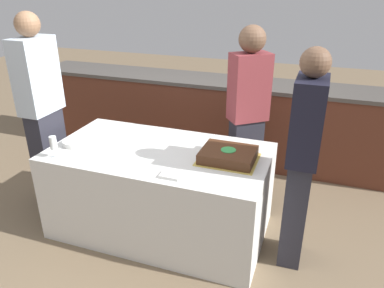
{
  "coord_description": "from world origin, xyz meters",
  "views": [
    {
      "loc": [
        1.13,
        -2.4,
        1.98
      ],
      "look_at": [
        0.27,
        0.0,
        0.82
      ],
      "focal_mm": 35.0,
      "sensor_mm": 36.0,
      "label": 1
    }
  ],
  "objects_px": {
    "wine_glass": "(53,144)",
    "person_seated_left": "(43,114)",
    "person_seated_right": "(302,160)",
    "plate_stack": "(76,142)",
    "cake": "(228,155)",
    "person_cutting_cake": "(248,114)"
  },
  "relations": [
    {
      "from": "wine_glass",
      "to": "person_seated_left",
      "type": "xyz_separation_m",
      "value": [
        -0.38,
        0.37,
        0.07
      ]
    },
    {
      "from": "person_seated_left",
      "to": "wine_glass",
      "type": "bearing_deg",
      "value": -133.57
    },
    {
      "from": "wine_glass",
      "to": "person_seated_right",
      "type": "relative_size",
      "value": 0.11
    },
    {
      "from": "person_seated_left",
      "to": "plate_stack",
      "type": "bearing_deg",
      "value": -106.41
    },
    {
      "from": "cake",
      "to": "wine_glass",
      "type": "bearing_deg",
      "value": -162.28
    },
    {
      "from": "person_cutting_cake",
      "to": "person_seated_left",
      "type": "xyz_separation_m",
      "value": [
        -1.62,
        -0.69,
        0.04
      ]
    },
    {
      "from": "plate_stack",
      "to": "cake",
      "type": "bearing_deg",
      "value": 6.77
    },
    {
      "from": "plate_stack",
      "to": "person_cutting_cake",
      "type": "height_order",
      "value": "person_cutting_cake"
    },
    {
      "from": "cake",
      "to": "person_seated_right",
      "type": "distance_m",
      "value": 0.53
    },
    {
      "from": "person_seated_left",
      "to": "person_seated_right",
      "type": "bearing_deg",
      "value": -90.0
    },
    {
      "from": "cake",
      "to": "plate_stack",
      "type": "distance_m",
      "value": 1.24
    },
    {
      "from": "person_cutting_cake",
      "to": "person_seated_right",
      "type": "xyz_separation_m",
      "value": [
        0.53,
        -0.69,
        -0.04
      ]
    },
    {
      "from": "plate_stack",
      "to": "wine_glass",
      "type": "distance_m",
      "value": 0.27
    },
    {
      "from": "plate_stack",
      "to": "person_seated_left",
      "type": "bearing_deg",
      "value": 163.59
    },
    {
      "from": "cake",
      "to": "person_seated_left",
      "type": "height_order",
      "value": "person_seated_left"
    },
    {
      "from": "person_cutting_cake",
      "to": "cake",
      "type": "bearing_deg",
      "value": 51.35
    },
    {
      "from": "cake",
      "to": "plate_stack",
      "type": "height_order",
      "value": "cake"
    },
    {
      "from": "cake",
      "to": "person_seated_left",
      "type": "relative_size",
      "value": 0.25
    },
    {
      "from": "wine_glass",
      "to": "person_cutting_cake",
      "type": "height_order",
      "value": "person_cutting_cake"
    },
    {
      "from": "wine_glass",
      "to": "person_seated_left",
      "type": "distance_m",
      "value": 0.54
    },
    {
      "from": "wine_glass",
      "to": "person_seated_right",
      "type": "bearing_deg",
      "value": 11.71
    },
    {
      "from": "cake",
      "to": "person_seated_right",
      "type": "relative_size",
      "value": 0.27
    }
  ]
}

